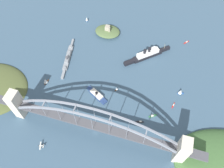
{
  "coord_description": "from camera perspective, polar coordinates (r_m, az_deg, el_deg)",
  "views": [
    {
      "loc": [
        53.52,
        -101.49,
        283.71
      ],
      "look_at": [
        0.0,
        78.52,
        8.0
      ],
      "focal_mm": 35.37,
      "sensor_mm": 36.0,
      "label": 1
    }
  ],
  "objects": [
    {
      "name": "small_boat_1",
      "position": [
        345.34,
        17.29,
        -1.95
      ],
      "size": [
        10.12,
        7.13,
        10.15
      ],
      "color": "#234C8C",
      "rests_on": "ground"
    },
    {
      "name": "small_boat_0",
      "position": [
        334.91,
        1.26,
        -1.21
      ],
      "size": [
        4.87,
        5.59,
        6.42
      ],
      "color": "brown",
      "rests_on": "ground"
    },
    {
      "name": "small_boat_5",
      "position": [
        421.87,
        18.68,
        10.21
      ],
      "size": [
        8.8,
        10.34,
        2.12
      ],
      "color": "#B2231E",
      "rests_on": "ground"
    },
    {
      "name": "fort_island_mid_harbor",
      "position": [
        415.18,
        -1.16,
        13.48
      ],
      "size": [
        45.5,
        36.25,
        17.37
      ],
      "color": "#4C6038",
      "rests_on": "ground"
    },
    {
      "name": "small_boat_6",
      "position": [
        313.26,
        7.24,
        -9.65
      ],
      "size": [
        10.99,
        4.04,
        2.61
      ],
      "color": "black",
      "rests_on": "ground"
    },
    {
      "name": "small_boat_4",
      "position": [
        443.42,
        -6.55,
        16.32
      ],
      "size": [
        6.41,
        7.15,
        9.52
      ],
      "color": "#234C8C",
      "rests_on": "ground"
    },
    {
      "name": "ocean_liner",
      "position": [
        377.95,
        9.13,
        7.55
      ],
      "size": [
        69.3,
        63.08,
        20.62
      ],
      "color": "black",
      "rests_on": "ground"
    },
    {
      "name": "seaplane_taxiing_near_bridge",
      "position": [
        310.82,
        -17.86,
        -14.99
      ],
      "size": [
        7.36,
        10.57,
        5.12
      ],
      "color": "#B7B7B2",
      "rests_on": "ground"
    },
    {
      "name": "small_boat_2",
      "position": [
        320.08,
        10.45,
        -8.1
      ],
      "size": [
        11.49,
        8.68,
        2.15
      ],
      "color": "#2D6B3D",
      "rests_on": "ground"
    },
    {
      "name": "harbor_ferry_steamer",
      "position": [
        330.98,
        -3.96,
        -2.74
      ],
      "size": [
        37.64,
        25.75,
        7.42
      ],
      "color": "navy",
      "rests_on": "ground"
    },
    {
      "name": "naval_cruiser",
      "position": [
        380.23,
        -11.35,
        6.65
      ],
      "size": [
        19.78,
        86.57,
        15.68
      ],
      "color": "gray",
      "rests_on": "ground"
    },
    {
      "name": "harbor_arch_bridge",
      "position": [
        281.06,
        -4.64,
        -10.54
      ],
      "size": [
        278.78,
        16.86,
        62.63
      ],
      "color": "beige",
      "rests_on": "ground"
    },
    {
      "name": "small_boat_3",
      "position": [
        355.88,
        -16.83,
        0.77
      ],
      "size": [
        7.1,
        10.98,
        10.55
      ],
      "color": "brown",
      "rests_on": "ground"
    },
    {
      "name": "small_boat_7",
      "position": [
        334.96,
        15.57,
        -5.32
      ],
      "size": [
        3.65,
        10.52,
        1.92
      ],
      "color": "#B2231E",
      "rests_on": "ground"
    },
    {
      "name": "ground_plane",
      "position": [
        306.03,
        -4.3,
        -12.59
      ],
      "size": [
        1400.0,
        1400.0,
        0.0
      ],
      "primitive_type": "plane",
      "color": "#385166"
    }
  ]
}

